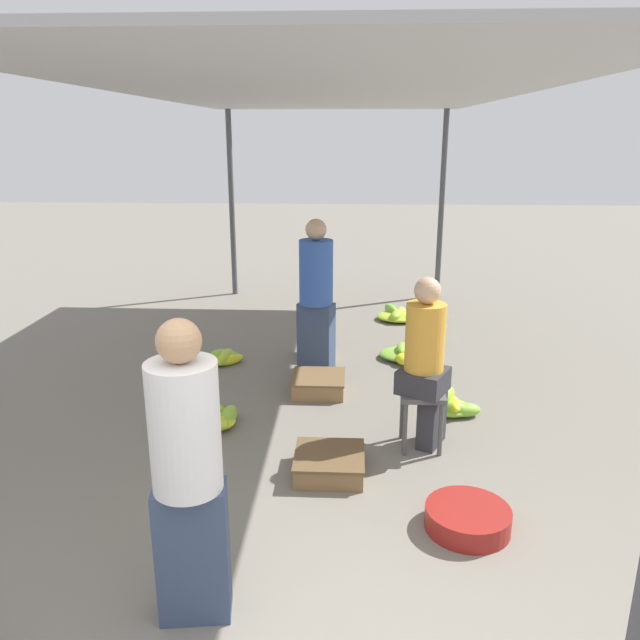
# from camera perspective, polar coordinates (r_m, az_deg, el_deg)

# --- Properties ---
(canopy_post_back_left) EXTENTS (0.08, 0.08, 2.71)m
(canopy_post_back_left) POSITION_cam_1_polar(r_m,az_deg,el_deg) (9.50, -8.07, 10.36)
(canopy_post_back_left) COLOR #4C4C51
(canopy_post_back_left) RESTS_ON ground
(canopy_post_back_right) EXTENTS (0.08, 0.08, 2.71)m
(canopy_post_back_right) POSITION_cam_1_polar(r_m,az_deg,el_deg) (9.42, 11.05, 10.16)
(canopy_post_back_right) COLOR #4C4C51
(canopy_post_back_right) RESTS_ON ground
(canopy_tarp) EXTENTS (3.49, 7.34, 0.04)m
(canopy_tarp) POSITION_cam_1_polar(r_m,az_deg,el_deg) (5.82, 0.56, 20.16)
(canopy_tarp) COLOR #B2B2B7
(canopy_tarp) RESTS_ON canopy_post_front_left
(vendor_foreground) EXTENTS (0.38, 0.38, 1.59)m
(vendor_foreground) POSITION_cam_1_polar(r_m,az_deg,el_deg) (3.15, -12.01, -13.39)
(vendor_foreground) COLOR #384766
(vendor_foreground) RESTS_ON ground
(stool) EXTENTS (0.34, 0.34, 0.48)m
(stool) POSITION_cam_1_polar(r_m,az_deg,el_deg) (4.95, 9.29, -7.48)
(stool) COLOR #4C4C4C
(stool) RESTS_ON ground
(vendor_seated) EXTENTS (0.46, 0.46, 1.38)m
(vendor_seated) POSITION_cam_1_polar(r_m,az_deg,el_deg) (4.83, 9.70, -3.65)
(vendor_seated) COLOR #2D2D33
(vendor_seated) RESTS_ON ground
(basin_black) EXTENTS (0.53, 0.53, 0.14)m
(basin_black) POSITION_cam_1_polar(r_m,az_deg,el_deg) (4.20, 13.35, -17.24)
(basin_black) COLOR maroon
(basin_black) RESTS_ON ground
(banana_pile_left_0) EXTENTS (0.50, 0.50, 0.15)m
(banana_pile_left_0) POSITION_cam_1_polar(r_m,az_deg,el_deg) (5.40, -10.19, -9.00)
(banana_pile_left_0) COLOR #89BB34
(banana_pile_left_0) RESTS_ON ground
(banana_pile_left_1) EXTENTS (0.56, 0.43, 0.15)m
(banana_pile_left_1) POSITION_cam_1_polar(r_m,az_deg,el_deg) (6.80, -9.24, -3.48)
(banana_pile_left_1) COLOR yellow
(banana_pile_left_1) RESTS_ON ground
(banana_pile_right_0) EXTENTS (0.48, 0.44, 0.20)m
(banana_pile_right_0) POSITION_cam_1_polar(r_m,az_deg,el_deg) (7.80, 10.04, -0.70)
(banana_pile_right_0) COLOR #B7CD2B
(banana_pile_right_0) RESTS_ON ground
(banana_pile_right_1) EXTENTS (0.51, 0.39, 0.23)m
(banana_pile_right_1) POSITION_cam_1_polar(r_m,az_deg,el_deg) (5.66, 11.84, -7.71)
(banana_pile_right_1) COLOR #7EB736
(banana_pile_right_1) RESTS_ON ground
(banana_pile_right_2) EXTENTS (0.60, 0.58, 0.17)m
(banana_pile_right_2) POSITION_cam_1_polar(r_m,az_deg,el_deg) (8.35, 7.16, 0.47)
(banana_pile_right_2) COLOR #C1D22A
(banana_pile_right_2) RESTS_ON ground
(banana_pile_right_3) EXTENTS (0.60, 0.57, 0.16)m
(banana_pile_right_3) POSITION_cam_1_polar(r_m,az_deg,el_deg) (6.93, 8.09, -3.01)
(banana_pile_right_3) COLOR #B1CB2D
(banana_pile_right_3) RESTS_ON ground
(crate_near) EXTENTS (0.51, 0.51, 0.16)m
(crate_near) POSITION_cam_1_polar(r_m,az_deg,el_deg) (4.65, 0.86, -13.00)
(crate_near) COLOR brown
(crate_near) RESTS_ON ground
(crate_mid) EXTENTS (0.50, 0.50, 0.17)m
(crate_mid) POSITION_cam_1_polar(r_m,az_deg,el_deg) (5.99, -0.13, -5.86)
(crate_mid) COLOR olive
(crate_mid) RESTS_ON ground
(crate_far) EXTENTS (0.38, 0.38, 0.17)m
(crate_far) POSITION_cam_1_polar(r_m,az_deg,el_deg) (6.90, -0.18, -2.75)
(crate_far) COLOR #9E7A4C
(crate_far) RESTS_ON ground
(shopper_walking_mid) EXTENTS (0.43, 0.43, 1.59)m
(shopper_walking_mid) POSITION_cam_1_polar(r_m,az_deg,el_deg) (6.26, -0.36, 2.29)
(shopper_walking_mid) COLOR #384766
(shopper_walking_mid) RESTS_ON ground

